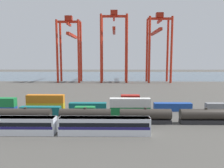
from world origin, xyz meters
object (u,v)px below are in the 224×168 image
object	(u,v)px
shipping_container_10	(130,107)
gantry_crane_west	(70,43)
gantry_crane_central	(114,39)
freight_tank_row	(115,116)
gantry_crane_east	(158,40)
passenger_train	(57,125)
shipping_container_7	(46,107)

from	to	relation	value
shipping_container_10	gantry_crane_west	size ratio (longest dim) A/B	0.13
gantry_crane_west	gantry_crane_central	distance (m)	31.35
freight_tank_row	gantry_crane_east	distance (m)	111.67
passenger_train	freight_tank_row	size ratio (longest dim) A/B	0.69
shipping_container_10	gantry_crane_central	world-z (taller)	gantry_crane_central
gantry_crane_central	gantry_crane_east	size ratio (longest dim) A/B	1.03
shipping_container_7	gantry_crane_west	size ratio (longest dim) A/B	0.26
shipping_container_7	gantry_crane_west	xyz separation A→B (m)	(-9.23, 89.13, 26.50)
freight_tank_row	shipping_container_7	xyz separation A→B (m)	(-22.75, 14.09, -0.67)
shipping_container_10	gantry_crane_east	bearing A→B (deg)	74.04
shipping_container_7	freight_tank_row	bearing A→B (deg)	-31.77
passenger_train	gantry_crane_east	bearing A→B (deg)	68.78
gantry_crane_central	gantry_crane_east	distance (m)	31.28
shipping_container_7	shipping_container_10	bearing A→B (deg)	0.00
gantry_crane_west	gantry_crane_east	size ratio (longest dim) A/B	0.96
shipping_container_10	freight_tank_row	bearing A→B (deg)	-109.12
passenger_train	gantry_crane_west	bearing A→B (deg)	99.55
shipping_container_7	gantry_crane_central	distance (m)	96.13
gantry_crane_west	gantry_crane_east	distance (m)	62.56
gantry_crane_west	gantry_crane_central	world-z (taller)	gantry_crane_central
gantry_crane_east	gantry_crane_central	bearing A→B (deg)	-178.69
gantry_crane_central	gantry_crane_east	world-z (taller)	gantry_crane_central
gantry_crane_central	shipping_container_7	bearing A→B (deg)	-103.90
passenger_train	shipping_container_10	distance (m)	29.08
passenger_train	shipping_container_7	size ratio (longest dim) A/B	3.46
gantry_crane_east	passenger_train	bearing A→B (deg)	-111.22
shipping_container_10	gantry_crane_central	size ratio (longest dim) A/B	0.12
freight_tank_row	gantry_crane_central	world-z (taller)	gantry_crane_central
freight_tank_row	shipping_container_10	bearing A→B (deg)	70.88
shipping_container_7	passenger_train	bearing A→B (deg)	-67.15
passenger_train	gantry_crane_west	world-z (taller)	gantry_crane_west
passenger_train	gantry_crane_central	world-z (taller)	gantry_crane_central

